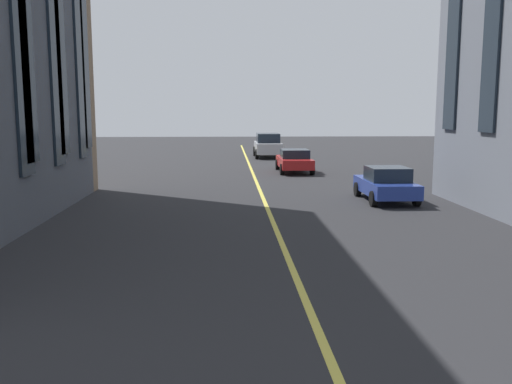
% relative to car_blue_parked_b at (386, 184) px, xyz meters
% --- Properties ---
extents(lane_centre_line, '(80.00, 0.16, 0.01)m').
position_rel_car_blue_parked_b_xyz_m(lane_centre_line, '(-2.99, 4.90, -0.70)').
color(lane_centre_line, '#D8C64C').
rests_on(lane_centre_line, ground_plane).
extents(car_blue_parked_b, '(3.90, 1.89, 1.40)m').
position_rel_car_blue_parked_b_xyz_m(car_blue_parked_b, '(0.00, 0.00, 0.00)').
color(car_blue_parked_b, navy).
rests_on(car_blue_parked_b, ground_plane).
extents(car_silver_near, '(4.70, 2.14, 1.88)m').
position_rel_car_blue_parked_b_xyz_m(car_silver_near, '(21.45, 3.20, 0.27)').
color(car_silver_near, '#B7BABF').
rests_on(car_silver_near, ground_plane).
extents(car_red_trailing, '(4.40, 1.95, 1.37)m').
position_rel_car_blue_parked_b_xyz_m(car_red_trailing, '(10.79, 2.41, 0.00)').
color(car_red_trailing, '#B21E1E').
rests_on(car_red_trailing, ground_plane).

